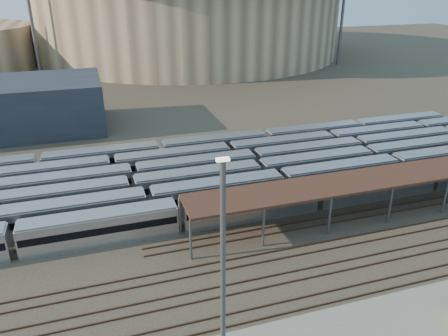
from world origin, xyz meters
TOP-DOWN VIEW (x-y plane):
  - ground at (0.00, 0.00)m, footprint 420.00×420.00m
  - subway_trains at (1.88, 18.50)m, footprint 127.67×23.90m
  - inspection_shed at (22.00, 4.00)m, footprint 60.30×6.00m
  - empty_tracks at (0.00, -5.00)m, footprint 170.00×9.62m
  - stadium at (25.00, 140.00)m, footprint 124.00×124.00m
  - floodlight_0 at (-30.00, 110.00)m, footprint 4.00×1.00m
  - floodlight_2 at (70.00, 100.00)m, footprint 4.00×1.00m
  - yard_light_pole at (-9.75, -15.91)m, footprint 0.81×0.36m

SIDE VIEW (x-z plane):
  - ground at x=0.00m, z-range 0.00..0.00m
  - empty_tracks at x=0.00m, z-range 0.00..0.18m
  - subway_trains at x=1.88m, z-range 0.00..3.60m
  - inspection_shed at x=22.00m, z-range 2.33..7.63m
  - yard_light_pole at x=-9.75m, z-range 0.28..19.26m
  - stadium at x=25.00m, z-range 0.22..32.72m
  - floodlight_0 at x=-30.00m, z-range 1.45..39.85m
  - floodlight_2 at x=70.00m, z-range 1.45..39.85m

